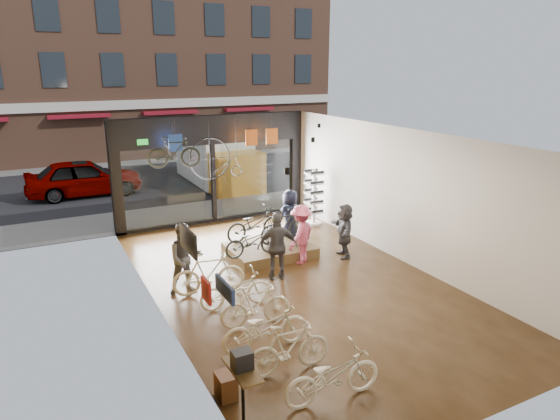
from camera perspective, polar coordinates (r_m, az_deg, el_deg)
ground_plane at (r=13.15m, az=1.59°, el=-8.30°), size 7.00×12.00×0.04m
ceiling at (r=12.08m, az=1.74°, el=8.52°), size 7.00×12.00×0.04m
wall_left at (r=11.29m, az=-14.22°, el=-2.55°), size 0.04×12.00×3.80m
wall_right at (r=14.45m, az=14.00°, el=1.56°), size 0.04×12.00×3.80m
wall_back at (r=8.11m, az=22.97°, el=-11.01°), size 7.00×0.04×3.80m
storefront at (r=17.82m, az=-7.68°, el=4.62°), size 7.00×0.26×3.80m
exit_sign at (r=16.88m, az=-15.44°, el=7.51°), size 0.35×0.06×0.18m
street_road at (r=26.69m, az=-14.08°, el=3.94°), size 30.00×18.00×0.02m
sidewalk_near at (r=19.36m, az=-8.67°, el=-0.10°), size 30.00×2.40×0.12m
sidewalk_far at (r=30.52m, az=-15.85°, el=5.44°), size 30.00×2.00×0.12m
opposite_building at (r=32.54m, az=-17.78°, el=18.23°), size 26.00×5.00×14.00m
street_car at (r=23.05m, az=-21.49°, el=3.48°), size 4.72×1.90×1.61m
box_truck at (r=23.26m, az=-6.82°, el=5.97°), size 2.28×6.85×2.70m
floor_bike_0 at (r=8.79m, az=6.02°, el=-18.28°), size 1.81×0.72×0.93m
floor_bike_1 at (r=9.40m, az=1.00°, el=-15.50°), size 1.67×0.57×0.99m
floor_bike_2 at (r=10.09m, az=-1.66°, el=-13.27°), size 1.83×0.74×0.94m
floor_bike_3 at (r=10.92m, az=-2.78°, el=-10.84°), size 1.61×0.61×0.95m
floor_bike_4 at (r=11.73m, az=-5.08°, el=-9.01°), size 1.75×0.76×0.90m
floor_bike_5 at (r=12.42m, az=-8.16°, el=-7.20°), size 1.84×0.79×1.07m
display_platform at (r=14.87m, az=-1.21°, el=-4.61°), size 2.40×1.80×0.30m
display_bike_left at (r=13.94m, az=-3.20°, el=-3.57°), size 1.63×0.59×0.85m
display_bike_mid at (r=14.95m, az=0.39°, el=-1.87°), size 1.69×0.68×0.99m
display_bike_right at (r=15.20m, az=-2.95°, el=-1.59°), size 1.94×0.85×0.99m
customer_1 at (r=12.45m, az=-10.75°, el=-5.49°), size 0.89×0.71×1.78m
customer_2 at (r=13.00m, az=-0.28°, el=-4.19°), size 1.15×0.79×1.81m
customer_3 at (r=14.07m, az=2.41°, el=-2.81°), size 1.27×1.13×1.71m
customer_4 at (r=15.64m, az=1.16°, el=-0.78°), size 0.95×0.72×1.73m
customer_5 at (r=14.67m, az=7.36°, el=-2.34°), size 0.93×1.56×1.60m
sunglasses_rack at (r=17.45m, az=3.88°, el=1.43°), size 0.60×0.50×1.99m
wall_merch at (r=8.46m, az=-7.33°, el=-13.18°), size 0.40×2.40×2.60m
penny_farthing at (r=16.36m, az=-7.05°, el=5.75°), size 1.73×0.06×1.39m
hung_bike at (r=15.41m, az=-12.01°, el=6.48°), size 1.64×0.82×0.95m
jersey_left at (r=16.43m, az=-11.85°, el=7.52°), size 0.45×0.03×0.55m
jersey_mid at (r=17.31m, az=-3.28°, el=8.26°), size 0.45×0.03×0.55m
jersey_right at (r=17.64m, az=-0.93°, el=8.43°), size 0.45×0.03×0.55m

